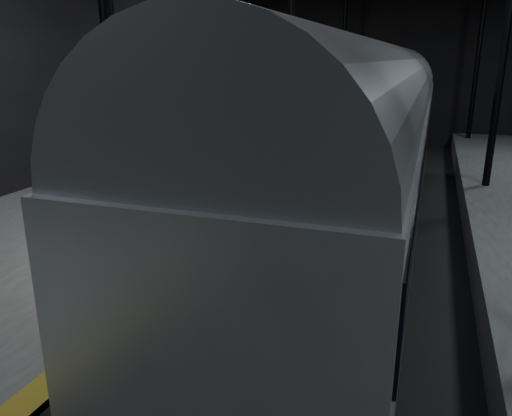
% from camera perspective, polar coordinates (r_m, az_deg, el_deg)
% --- Properties ---
extents(ground, '(44.00, 44.00, 0.00)m').
position_cam_1_polar(ground, '(13.18, 10.30, -8.43)').
color(ground, black).
rests_on(ground, ground).
extents(platform_left, '(9.00, 43.80, 1.00)m').
position_cam_1_polar(platform_left, '(15.80, -17.51, -2.67)').
color(platform_left, '#4A4A47').
rests_on(platform_left, ground).
extents(tactile_strip, '(0.50, 43.80, 0.01)m').
position_cam_1_polar(tactile_strip, '(13.60, -3.11, -2.78)').
color(tactile_strip, olive).
rests_on(tactile_strip, platform_left).
extents(track, '(2.40, 43.00, 0.24)m').
position_cam_1_polar(track, '(13.15, 10.31, -8.16)').
color(track, '#3F3328').
rests_on(track, ground).
extents(train, '(3.27, 21.86, 5.84)m').
position_cam_1_polar(train, '(14.41, 12.48, 7.25)').
color(train, '#9FA1A7').
rests_on(train, ground).
extents(woman, '(0.65, 0.43, 1.79)m').
position_cam_1_polar(woman, '(14.25, -6.97, 1.78)').
color(woman, tan).
rests_on(woman, platform_left).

